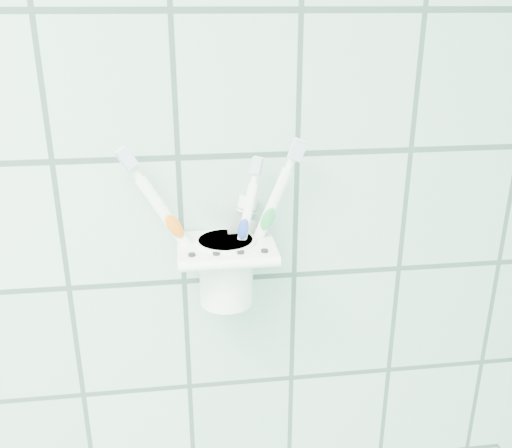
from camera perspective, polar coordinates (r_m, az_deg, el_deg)
The scene contains 6 objects.
holder_bracket at distance 0.70m, azimuth -2.99°, elevation -2.51°, with size 0.12×0.10×0.04m.
cup at distance 0.72m, azimuth -3.01°, elevation -4.42°, with size 0.08×0.08×0.09m.
toothbrush_pink at distance 0.68m, azimuth -3.36°, elevation 0.84°, with size 0.11×0.04×0.22m.
toothbrush_blue at distance 0.68m, azimuth -2.83°, elevation -0.91°, with size 0.05×0.04×0.18m.
toothbrush_orange at distance 0.70m, azimuth -2.25°, elevation 1.00°, with size 0.08×0.02×0.21m.
toothpaste_tube at distance 0.71m, azimuth -2.98°, elevation -1.53°, with size 0.06×0.03×0.14m.
Camera 1 is at (0.60, 0.51, 1.60)m, focal length 40.00 mm.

